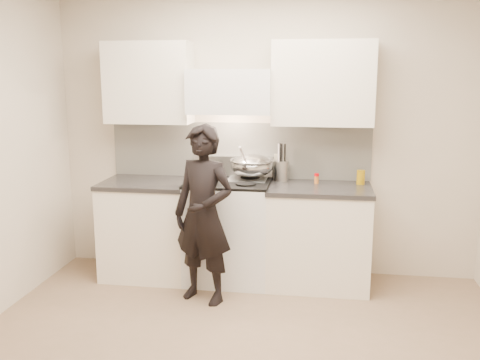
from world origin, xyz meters
name	(u,v)px	position (x,y,z in m)	size (l,w,h in m)	color
ground_plane	(237,358)	(0.00, 0.00, 0.00)	(4.00, 4.00, 0.00)	#846851
room_shell	(237,120)	(-0.06, 0.37, 1.60)	(4.04, 3.54, 2.70)	beige
stove	(229,230)	(-0.30, 1.42, 0.47)	(0.76, 0.65, 0.96)	white
counter_right	(318,235)	(0.53, 1.43, 0.46)	(0.92, 0.67, 0.92)	white
counter_left	(148,228)	(-1.08, 1.43, 0.46)	(0.82, 0.67, 0.92)	white
wok	(252,166)	(-0.10, 1.55, 1.07)	(0.41, 0.51, 0.33)	#B3B3B3
stock_pot	(204,173)	(-0.50, 1.28, 1.03)	(0.32, 0.25, 0.15)	#B3B3B3
utensil_crock	(281,169)	(0.17, 1.63, 1.03)	(0.13, 0.13, 0.35)	#9E9E9E
spice_jar	(317,178)	(0.50, 1.55, 0.97)	(0.04, 0.04, 0.09)	#C16A28
oil_glass	(361,177)	(0.90, 1.57, 0.99)	(0.07, 0.07, 0.13)	#A37A07
person	(204,215)	(-0.42, 0.92, 0.75)	(0.55, 0.36, 1.51)	black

